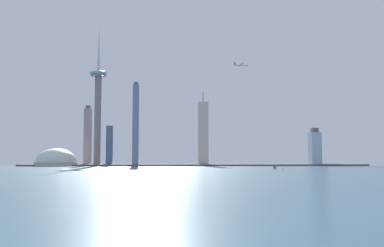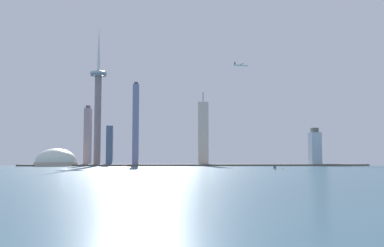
# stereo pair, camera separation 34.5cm
# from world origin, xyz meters

# --- Properties ---
(ground_plane) EXTENTS (6000.00, 6000.00, 0.00)m
(ground_plane) POSITION_xyz_m (0.00, 0.00, 0.00)
(ground_plane) COLOR #32586C
(waterfront_pier) EXTENTS (736.50, 61.23, 3.68)m
(waterfront_pier) POSITION_xyz_m (0.00, 441.77, 1.84)
(waterfront_pier) COLOR #615F56
(waterfront_pier) RESTS_ON ground
(observation_tower) EXTENTS (37.52, 37.52, 306.12)m
(observation_tower) POSITION_xyz_m (-214.11, 459.55, 142.18)
(observation_tower) COLOR gray
(observation_tower) RESTS_ON ground
(stadium_dome) EXTENTS (87.96, 87.96, 56.33)m
(stadium_dome) POSITION_xyz_m (-294.17, 434.09, 7.93)
(stadium_dome) COLOR beige
(stadium_dome) RESTS_ON ground
(skyscraper_0) EXTENTS (22.10, 25.21, 82.33)m
(skyscraper_0) POSITION_xyz_m (256.74, 432.31, 38.12)
(skyscraper_0) COLOR #ADC2D4
(skyscraper_0) RESTS_ON ground
(skyscraper_1) EXTENTS (23.08, 12.09, 165.48)m
(skyscraper_1) POSITION_xyz_m (17.42, 480.85, 71.65)
(skyscraper_1) COLOR beige
(skyscraper_1) RESTS_ON ground
(skyscraper_2) EXTENTS (20.81, 23.17, 76.10)m
(skyscraper_2) POSITION_xyz_m (270.97, 475.45, 31.20)
(skyscraper_2) COLOR #8D94BC
(skyscraper_2) RESTS_ON ground
(skyscraper_3) EXTENTS (14.87, 24.34, 89.93)m
(skyscraper_3) POSITION_xyz_m (-192.81, 512.67, 44.96)
(skyscraper_3) COLOR #455C7C
(skyscraper_3) RESTS_ON ground
(skyscraper_4) EXTENTS (25.14, 21.29, 189.85)m
(skyscraper_4) POSITION_xyz_m (298.78, 511.44, 84.23)
(skyscraper_4) COLOR #BFAEAA
(skyscraper_4) RESTS_ON ground
(skyscraper_5) EXTENTS (13.76, 27.44, 132.58)m
(skyscraper_5) POSITION_xyz_m (-238.82, 486.49, 64.26)
(skyscraper_5) COLOR #A18D95
(skyscraper_5) RESTS_ON ground
(skyscraper_6) EXTENTS (13.49, 22.52, 182.19)m
(skyscraper_6) POSITION_xyz_m (-132.08, 459.35, 89.36)
(skyscraper_6) COLOR #7479A4
(skyscraper_6) RESTS_ON ground
(boat_0) EXTENTS (6.88, 9.09, 10.06)m
(boat_0) POSITION_xyz_m (96.21, 174.79, 1.85)
(boat_0) COLOR beige
(boat_0) RESTS_ON ground
(boat_2) EXTENTS (11.73, 8.29, 7.55)m
(boat_2) POSITION_xyz_m (-139.47, 366.82, 1.24)
(boat_2) COLOR #AD1E1D
(boat_2) RESTS_ON ground
(boat_3) EXTENTS (5.83, 8.79, 10.16)m
(boat_3) POSITION_xyz_m (83.01, 121.40, 1.54)
(boat_3) COLOR white
(boat_3) RESTS_ON ground
(channel_buoy_0) EXTENTS (1.93, 1.93, 2.72)m
(channel_buoy_0) POSITION_xyz_m (-94.29, 192.88, 1.36)
(channel_buoy_0) COLOR yellow
(channel_buoy_0) RESTS_ON ground
(channel_buoy_1) EXTENTS (1.28, 1.28, 2.82)m
(channel_buoy_1) POSITION_xyz_m (53.50, 307.98, 1.41)
(channel_buoy_1) COLOR #E54C19
(channel_buoy_1) RESTS_ON ground
(channel_buoy_2) EXTENTS (1.92, 1.92, 2.26)m
(channel_buoy_2) POSITION_xyz_m (96.43, 128.65, 1.13)
(channel_buoy_2) COLOR green
(channel_buoy_2) RESTS_ON ground
(airplane) EXTENTS (33.83, 34.53, 8.46)m
(airplane) POSITION_xyz_m (98.66, 448.65, 221.99)
(airplane) COLOR silver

